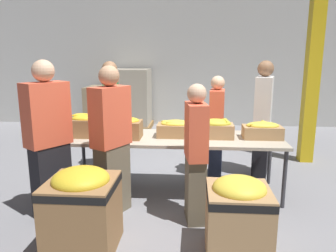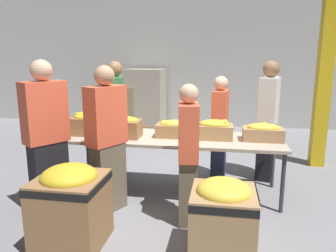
# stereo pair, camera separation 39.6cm
# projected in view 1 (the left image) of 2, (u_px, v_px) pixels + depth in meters

# --- Properties ---
(ground_plane) EXTENTS (30.00, 30.00, 0.00)m
(ground_plane) POSITION_uv_depth(u_px,v_px,m) (173.00, 191.00, 4.52)
(ground_plane) COLOR gray
(wall_back) EXTENTS (16.00, 0.08, 4.00)m
(wall_back) POSITION_uv_depth(u_px,v_px,m) (184.00, 49.00, 8.47)
(wall_back) COLOR #B7B7B2
(wall_back) RESTS_ON ground_plane
(sorting_table) EXTENTS (2.87, 0.90, 0.77)m
(sorting_table) POSITION_uv_depth(u_px,v_px,m) (173.00, 140.00, 4.36)
(sorting_table) COLOR #B2A893
(sorting_table) RESTS_ON ground_plane
(banana_box_0) EXTENTS (0.42, 0.29, 0.31)m
(banana_box_0) POSITION_uv_depth(u_px,v_px,m) (86.00, 126.00, 4.35)
(banana_box_0) COLOR olive
(banana_box_0) RESTS_ON sorting_table
(banana_box_1) EXTENTS (0.41, 0.32, 0.30)m
(banana_box_1) POSITION_uv_depth(u_px,v_px,m) (126.00, 127.00, 4.26)
(banana_box_1) COLOR olive
(banana_box_1) RESTS_ON sorting_table
(banana_box_2) EXTENTS (0.48, 0.29, 0.23)m
(banana_box_2) POSITION_uv_depth(u_px,v_px,m) (176.00, 128.00, 4.35)
(banana_box_2) COLOR #A37A4C
(banana_box_2) RESTS_ON sorting_table
(banana_box_3) EXTENTS (0.46, 0.31, 0.26)m
(banana_box_3) POSITION_uv_depth(u_px,v_px,m) (216.00, 128.00, 4.28)
(banana_box_3) COLOR tan
(banana_box_3) RESTS_ON sorting_table
(banana_box_4) EXTENTS (0.50, 0.31, 0.23)m
(banana_box_4) POSITION_uv_depth(u_px,v_px,m) (262.00, 130.00, 4.26)
(banana_box_4) COLOR tan
(banana_box_4) RESTS_ON sorting_table
(volunteer_0) EXTENTS (0.25, 0.43, 1.55)m
(volunteer_0) POSITION_uv_depth(u_px,v_px,m) (216.00, 128.00, 4.93)
(volunteer_0) COLOR #2D3856
(volunteer_0) RESTS_ON ground_plane
(volunteer_1) EXTENTS (0.26, 0.44, 1.55)m
(volunteer_1) POSITION_uv_depth(u_px,v_px,m) (196.00, 155.00, 3.57)
(volunteer_1) COLOR #6B604C
(volunteer_1) RESTS_ON ground_plane
(volunteer_2) EXTENTS (0.35, 0.52, 1.75)m
(volunteer_2) POSITION_uv_depth(u_px,v_px,m) (111.00, 118.00, 5.11)
(volunteer_2) COLOR #2D3856
(volunteer_2) RESTS_ON ground_plane
(volunteer_3) EXTENTS (0.47, 0.53, 1.79)m
(volunteer_3) POSITION_uv_depth(u_px,v_px,m) (49.00, 141.00, 3.66)
(volunteer_3) COLOR black
(volunteer_3) RESTS_ON ground_plane
(volunteer_4) EXTENTS (0.43, 0.52, 1.73)m
(volunteer_4) POSITION_uv_depth(u_px,v_px,m) (111.00, 142.00, 3.76)
(volunteer_4) COLOR #6B604C
(volunteer_4) RESTS_ON ground_plane
(volunteer_5) EXTENTS (0.36, 0.52, 1.76)m
(volunteer_5) POSITION_uv_depth(u_px,v_px,m) (263.00, 120.00, 4.97)
(volunteer_5) COLOR black
(volunteer_5) RESTS_ON ground_plane
(donation_bin_0) EXTENTS (0.63, 0.63, 0.82)m
(donation_bin_0) POSITION_uv_depth(u_px,v_px,m) (82.00, 207.00, 3.10)
(donation_bin_0) COLOR olive
(donation_bin_0) RESTS_ON ground_plane
(donation_bin_1) EXTENTS (0.57, 0.57, 0.77)m
(donation_bin_1) POSITION_uv_depth(u_px,v_px,m) (238.00, 215.00, 2.99)
(donation_bin_1) COLOR tan
(donation_bin_1) RESTS_ON ground_plane
(support_pillar) EXTENTS (0.22, 0.22, 4.00)m
(support_pillar) POSITION_uv_depth(u_px,v_px,m) (315.00, 45.00, 5.41)
(support_pillar) COLOR gold
(support_pillar) RESTS_ON ground_plane
(pallet_stack_0) EXTENTS (1.00, 1.00, 1.08)m
(pallet_stack_0) POSITION_uv_depth(u_px,v_px,m) (106.00, 108.00, 8.28)
(pallet_stack_0) COLOR olive
(pallet_stack_0) RESTS_ON ground_plane
(pallet_stack_1) EXTENTS (0.98, 0.98, 1.50)m
(pallet_stack_1) POSITION_uv_depth(u_px,v_px,m) (132.00, 100.00, 8.25)
(pallet_stack_1) COLOR olive
(pallet_stack_1) RESTS_ON ground_plane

